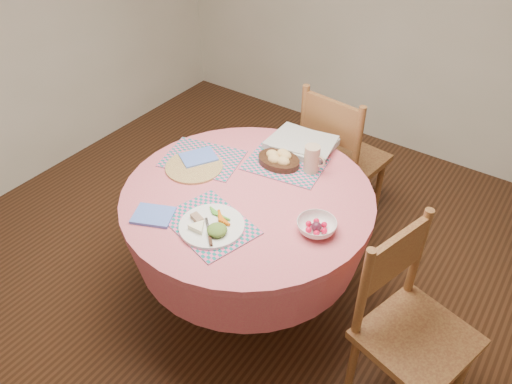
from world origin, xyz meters
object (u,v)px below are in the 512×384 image
chair_right (408,324)px  dinner_plate (212,226)px  dining_table (248,223)px  chair_back (339,156)px  bread_bowl (279,159)px  fruit_bowl (316,227)px  latte_mug (312,159)px  wicker_trivet (194,167)px

chair_right → dinner_plate: chair_right is taller
dining_table → chair_back: 0.87m
dining_table → bread_bowl: bread_bowl is taller
bread_bowl → fruit_bowl: bread_bowl is taller
chair_right → dinner_plate: 0.95m
fruit_bowl → dinner_plate: bearing=-146.6°
chair_right → latte_mug: bearing=76.5°
dining_table → wicker_trivet: bearing=177.7°
chair_back → fruit_bowl: (0.33, -0.91, 0.26)m
bread_bowl → latte_mug: (0.17, 0.04, 0.04)m
wicker_trivet → latte_mug: (0.52, 0.32, 0.07)m
dinner_plate → bread_bowl: (-0.03, 0.59, 0.02)m
latte_mug → chair_right: bearing=-29.2°
latte_mug → fruit_bowl: bearing=-57.3°
latte_mug → fruit_bowl: (0.24, -0.38, -0.05)m
dinner_plate → wicker_trivet: bearing=140.0°
wicker_trivet → dinner_plate: (0.37, -0.31, 0.01)m
dining_table → dinner_plate: (0.02, -0.30, 0.22)m
dinner_plate → bread_bowl: size_ratio=1.28×
chair_back → fruit_bowl: 1.00m
wicker_trivet → fruit_bowl: 0.76m
chair_right → fruit_bowl: size_ratio=4.37×
chair_right → fruit_bowl: bearing=102.0°
dinner_plate → bread_bowl: bearing=92.7°
dining_table → latte_mug: (0.16, 0.33, 0.27)m
chair_right → bread_bowl: 1.02m
chair_right → dinner_plate: bearing=119.9°
chair_back → bread_bowl: chair_back is taller
chair_right → fruit_bowl: chair_right is taller
chair_right → wicker_trivet: chair_right is taller
chair_back → fruit_bowl: size_ratio=4.54×
chair_back → dinner_plate: size_ratio=3.35×
chair_back → bread_bowl: bearing=88.1°
chair_back → bread_bowl: (-0.09, -0.57, 0.27)m
bread_bowl → fruit_bowl: 0.53m
dining_table → fruit_bowl: 0.47m
wicker_trivet → bread_bowl: size_ratio=1.30×
chair_back → wicker_trivet: chair_back is taller
dining_table → bread_bowl: size_ratio=5.39×
bread_bowl → latte_mug: latte_mug is taller
chair_back → dinner_plate: (-0.06, -1.16, 0.26)m
dining_table → chair_back: chair_back is taller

